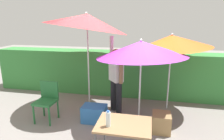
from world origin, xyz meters
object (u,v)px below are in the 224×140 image
object	(u,v)px
umbrella_orange	(141,49)
chair_plastic	(47,99)
umbrella_yellow	(172,42)
folding_table	(124,130)
cooler_box	(94,114)
bottle_water	(108,119)
person_vendor	(116,76)
umbrella_rainbow	(87,21)
crate_cardboard	(161,122)

from	to	relation	value
umbrella_orange	chair_plastic	distance (m)	2.39
umbrella_orange	umbrella_yellow	size ratio (longest dim) A/B	0.97
umbrella_orange	folding_table	distance (m)	1.84
umbrella_orange	cooler_box	size ratio (longest dim) A/B	3.59
umbrella_yellow	cooler_box	size ratio (longest dim) A/B	3.70
umbrella_yellow	bottle_water	bearing A→B (deg)	-112.55
umbrella_yellow	folding_table	world-z (taller)	umbrella_yellow
umbrella_orange	folding_table	size ratio (longest dim) A/B	2.41
umbrella_yellow	chair_plastic	bearing A→B (deg)	-157.14
person_vendor	cooler_box	distance (m)	1.02
person_vendor	chair_plastic	size ratio (longest dim) A/B	2.11
person_vendor	folding_table	distance (m)	1.95
folding_table	umbrella_orange	bearing A→B (deg)	85.42
umbrella_rainbow	bottle_water	world-z (taller)	umbrella_rainbow
person_vendor	cooler_box	world-z (taller)	person_vendor
cooler_box	folding_table	xyz separation A→B (m)	(0.86, -1.31, 0.49)
crate_cardboard	bottle_water	size ratio (longest dim) A/B	1.66
chair_plastic	bottle_water	xyz separation A→B (m)	(1.73, -1.29, 0.38)
cooler_box	umbrella_rainbow	bearing A→B (deg)	115.70
chair_plastic	cooler_box	bearing A→B (deg)	6.82
person_vendor	chair_plastic	xyz separation A→B (m)	(-1.47, -0.69, -0.42)
folding_table	bottle_water	size ratio (longest dim) A/B	3.33
person_vendor	umbrella_orange	bearing A→B (deg)	-28.37
bottle_water	umbrella_orange	bearing A→B (deg)	78.70
bottle_water	umbrella_rainbow	bearing A→B (deg)	114.99
cooler_box	bottle_water	size ratio (longest dim) A/B	2.24
cooler_box	crate_cardboard	world-z (taller)	crate_cardboard
chair_plastic	crate_cardboard	distance (m)	2.57
person_vendor	crate_cardboard	world-z (taller)	person_vendor
bottle_water	umbrella_yellow	bearing A→B (deg)	67.45
umbrella_yellow	crate_cardboard	xyz separation A→B (m)	(-0.19, -1.13, -1.55)
cooler_box	crate_cardboard	size ratio (longest dim) A/B	1.35
umbrella_orange	bottle_water	bearing A→B (deg)	-101.30
umbrella_rainbow	folding_table	distance (m)	2.90
umbrella_rainbow	person_vendor	distance (m)	1.52
umbrella_yellow	chair_plastic	xyz separation A→B (m)	(-2.74, -1.16, -1.23)
folding_table	umbrella_yellow	bearing A→B (deg)	70.91
person_vendor	chair_plastic	distance (m)	1.68
umbrella_rainbow	crate_cardboard	world-z (taller)	umbrella_rainbow
chair_plastic	folding_table	distance (m)	2.27
folding_table	umbrella_rainbow	bearing A→B (deg)	120.53
bottle_water	folding_table	bearing A→B (deg)	28.63
umbrella_rainbow	cooler_box	world-z (taller)	umbrella_rainbow
umbrella_yellow	cooler_box	distance (m)	2.50
bottle_water	cooler_box	bearing A→B (deg)	114.59
cooler_box	umbrella_orange	bearing A→B (deg)	14.12
umbrella_yellow	folding_table	distance (m)	2.69
chair_plastic	bottle_water	world-z (taller)	bottle_water
umbrella_rainbow	person_vendor	size ratio (longest dim) A/B	1.39
umbrella_rainbow	cooler_box	distance (m)	2.22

